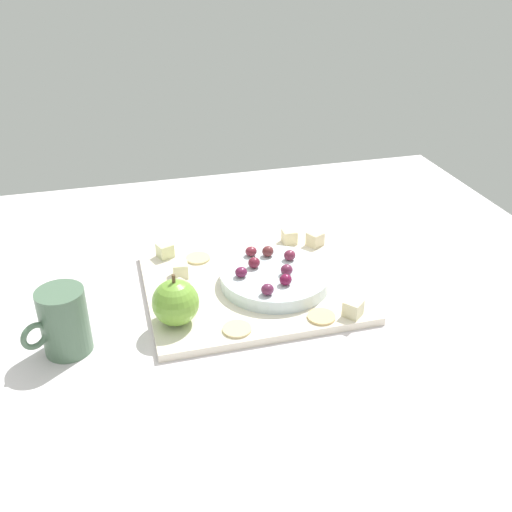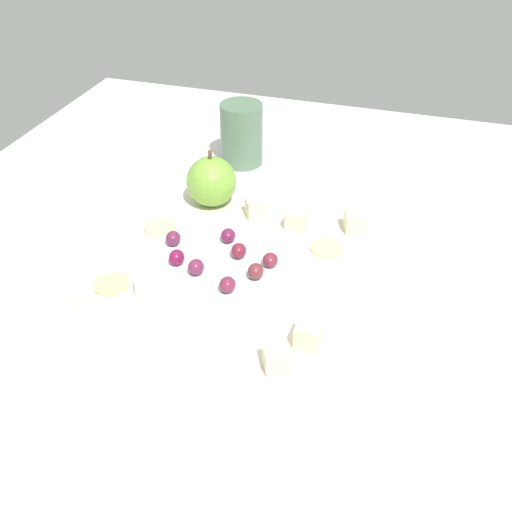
# 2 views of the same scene
# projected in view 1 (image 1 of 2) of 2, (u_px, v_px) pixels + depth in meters

# --- Properties ---
(table) EXTENTS (1.17, 1.00, 0.05)m
(table) POSITION_uv_depth(u_px,v_px,m) (256.00, 294.00, 1.00)
(table) COLOR silver
(table) RESTS_ON ground
(platter) EXTENTS (0.34, 0.30, 0.01)m
(platter) POSITION_uv_depth(u_px,v_px,m) (251.00, 286.00, 0.96)
(platter) COLOR silver
(platter) RESTS_ON table
(serving_dish) EXTENTS (0.18, 0.18, 0.02)m
(serving_dish) POSITION_uv_depth(u_px,v_px,m) (275.00, 277.00, 0.96)
(serving_dish) COLOR silver
(serving_dish) RESTS_ON platter
(apple_whole) EXTENTS (0.07, 0.07, 0.07)m
(apple_whole) POSITION_uv_depth(u_px,v_px,m) (176.00, 302.00, 0.85)
(apple_whole) COLOR #73A839
(apple_whole) RESTS_ON platter
(apple_stem) EXTENTS (0.01, 0.01, 0.01)m
(apple_stem) POSITION_uv_depth(u_px,v_px,m) (174.00, 279.00, 0.83)
(apple_stem) COLOR brown
(apple_stem) RESTS_ON apple_whole
(cheese_cube_0) EXTENTS (0.03, 0.03, 0.02)m
(cheese_cube_0) POSITION_uv_depth(u_px,v_px,m) (179.00, 289.00, 0.92)
(cheese_cube_0) COLOR beige
(cheese_cube_0) RESTS_ON platter
(cheese_cube_1) EXTENTS (0.03, 0.03, 0.02)m
(cheese_cube_1) POSITION_uv_depth(u_px,v_px,m) (289.00, 237.00, 1.08)
(cheese_cube_1) COLOR beige
(cheese_cube_1) RESTS_ON platter
(cheese_cube_2) EXTENTS (0.03, 0.03, 0.02)m
(cheese_cube_2) POSITION_uv_depth(u_px,v_px,m) (181.00, 270.00, 0.97)
(cheese_cube_2) COLOR beige
(cheese_cube_2) RESTS_ON platter
(cheese_cube_3) EXTENTS (0.04, 0.04, 0.02)m
(cheese_cube_3) POSITION_uv_depth(u_px,v_px,m) (353.00, 308.00, 0.88)
(cheese_cube_3) COLOR beige
(cheese_cube_3) RESTS_ON platter
(cheese_cube_4) EXTENTS (0.03, 0.03, 0.02)m
(cheese_cube_4) POSITION_uv_depth(u_px,v_px,m) (315.00, 239.00, 1.07)
(cheese_cube_4) COLOR beige
(cheese_cube_4) RESTS_ON platter
(cheese_cube_5) EXTENTS (0.03, 0.03, 0.02)m
(cheese_cube_5) POSITION_uv_depth(u_px,v_px,m) (165.00, 251.00, 1.03)
(cheese_cube_5) COLOR beige
(cheese_cube_5) RESTS_ON platter
(cracker_0) EXTENTS (0.04, 0.04, 0.00)m
(cracker_0) POSITION_uv_depth(u_px,v_px,m) (198.00, 258.00, 1.03)
(cracker_0) COLOR #D9C58A
(cracker_0) RESTS_ON platter
(cracker_1) EXTENTS (0.04, 0.04, 0.00)m
(cracker_1) POSITION_uv_depth(u_px,v_px,m) (237.00, 329.00, 0.85)
(cracker_1) COLOR beige
(cracker_1) RESTS_ON platter
(cracker_2) EXTENTS (0.04, 0.04, 0.00)m
(cracker_2) POSITION_uv_depth(u_px,v_px,m) (321.00, 317.00, 0.88)
(cracker_2) COLOR #E4BF7F
(cracker_2) RESTS_ON platter
(grape_0) EXTENTS (0.02, 0.02, 0.02)m
(grape_0) POSITION_uv_depth(u_px,v_px,m) (254.00, 263.00, 0.96)
(grape_0) COLOR maroon
(grape_0) RESTS_ON serving_dish
(grape_1) EXTENTS (0.02, 0.02, 0.02)m
(grape_1) POSITION_uv_depth(u_px,v_px,m) (241.00, 272.00, 0.93)
(grape_1) COLOR maroon
(grape_1) RESTS_ON serving_dish
(grape_2) EXTENTS (0.02, 0.02, 0.02)m
(grape_2) POSITION_uv_depth(u_px,v_px,m) (267.00, 289.00, 0.89)
(grape_2) COLOR #622343
(grape_2) RESTS_ON serving_dish
(grape_3) EXTENTS (0.02, 0.02, 0.02)m
(grape_3) POSITION_uv_depth(u_px,v_px,m) (290.00, 256.00, 0.98)
(grape_3) COLOR maroon
(grape_3) RESTS_ON serving_dish
(grape_4) EXTENTS (0.02, 0.02, 0.02)m
(grape_4) POSITION_uv_depth(u_px,v_px,m) (251.00, 251.00, 0.99)
(grape_4) COLOR maroon
(grape_4) RESTS_ON serving_dish
(grape_5) EXTENTS (0.02, 0.02, 0.02)m
(grape_5) POSITION_uv_depth(u_px,v_px,m) (287.00, 270.00, 0.94)
(grape_5) COLOR #6A2443
(grape_5) RESTS_ON serving_dish
(grape_6) EXTENTS (0.02, 0.02, 0.02)m
(grape_6) POSITION_uv_depth(u_px,v_px,m) (286.00, 280.00, 0.91)
(grape_6) COLOR maroon
(grape_6) RESTS_ON serving_dish
(grape_7) EXTENTS (0.02, 0.02, 0.02)m
(grape_7) POSITION_uv_depth(u_px,v_px,m) (268.00, 251.00, 0.99)
(grape_7) COLOR maroon
(grape_7) RESTS_ON serving_dish
(cup) EXTENTS (0.09, 0.07, 0.10)m
(cup) POSITION_uv_depth(u_px,v_px,m) (64.00, 322.00, 0.81)
(cup) COLOR #506D54
(cup) RESTS_ON table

